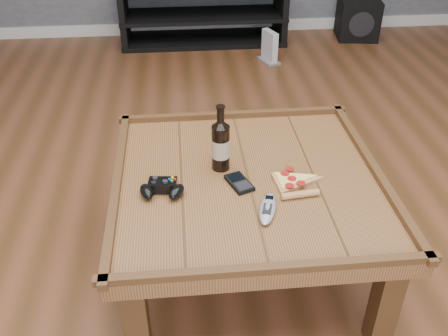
{
  "coord_description": "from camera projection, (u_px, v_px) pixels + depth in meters",
  "views": [
    {
      "loc": [
        -0.24,
        -1.52,
        1.52
      ],
      "look_at": [
        -0.09,
        -0.03,
        0.52
      ],
      "focal_mm": 40.0,
      "sensor_mm": 36.0,
      "label": 1
    }
  ],
  "objects": [
    {
      "name": "ground",
      "position": [
        245.0,
        264.0,
        2.12
      ],
      "size": [
        6.0,
        6.0,
        0.0
      ],
      "primitive_type": "plane",
      "color": "#4C2D15",
      "rests_on": "ground"
    },
    {
      "name": "baseboard",
      "position": [
        202.0,
        27.0,
        4.56
      ],
      "size": [
        5.0,
        0.02,
        0.1
      ],
      "primitive_type": "cube",
      "color": "silver",
      "rests_on": "ground"
    },
    {
      "name": "coffee_table",
      "position": [
        248.0,
        190.0,
        1.9
      ],
      "size": [
        1.03,
        1.03,
        0.48
      ],
      "color": "#513117",
      "rests_on": "ground"
    },
    {
      "name": "media_console",
      "position": [
        203.0,
        14.0,
        4.26
      ],
      "size": [
        1.4,
        0.45,
        0.5
      ],
      "color": "black",
      "rests_on": "ground"
    },
    {
      "name": "beer_bottle",
      "position": [
        221.0,
        144.0,
        1.87
      ],
      "size": [
        0.07,
        0.07,
        0.27
      ],
      "color": "black",
      "rests_on": "coffee_table"
    },
    {
      "name": "game_controller",
      "position": [
        162.0,
        189.0,
        1.77
      ],
      "size": [
        0.18,
        0.13,
        0.05
      ],
      "rotation": [
        0.0,
        0.0,
        -0.11
      ],
      "color": "black",
      "rests_on": "coffee_table"
    },
    {
      "name": "pizza_slice",
      "position": [
        293.0,
        183.0,
        1.83
      ],
      "size": [
        0.18,
        0.26,
        0.03
      ],
      "rotation": [
        0.0,
        0.0,
        0.11
      ],
      "color": "tan",
      "rests_on": "coffee_table"
    },
    {
      "name": "smartphone",
      "position": [
        239.0,
        183.0,
        1.83
      ],
      "size": [
        0.11,
        0.14,
        0.02
      ],
      "rotation": [
        0.0,
        0.0,
        0.36
      ],
      "color": "black",
      "rests_on": "coffee_table"
    },
    {
      "name": "remote_control",
      "position": [
        268.0,
        209.0,
        1.7
      ],
      "size": [
        0.1,
        0.18,
        0.03
      ],
      "rotation": [
        0.0,
        0.0,
        -0.28
      ],
      "color": "gray",
      "rests_on": "coffee_table"
    },
    {
      "name": "subwoofer",
      "position": [
        358.0,
        18.0,
        4.39
      ],
      "size": [
        0.38,
        0.38,
        0.34
      ],
      "rotation": [
        0.0,
        0.0,
        -0.13
      ],
      "color": "black",
      "rests_on": "ground"
    },
    {
      "name": "game_console",
      "position": [
        269.0,
        48.0,
        3.94
      ],
      "size": [
        0.17,
        0.22,
        0.25
      ],
      "rotation": [
        0.0,
        0.0,
        0.34
      ],
      "color": "slate",
      "rests_on": "ground"
    }
  ]
}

